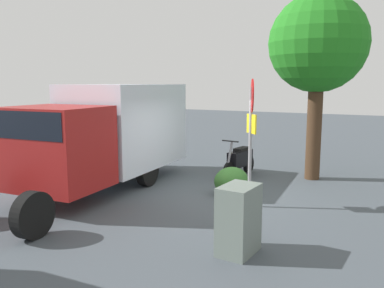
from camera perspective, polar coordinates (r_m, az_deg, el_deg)
ground_plane at (r=10.46m, az=3.59°, el=-7.27°), size 60.00×60.00×0.00m
box_truck_near at (r=11.16m, az=-12.18°, el=1.84°), size 7.05×2.60×2.84m
motorcycle at (r=12.45m, az=6.87°, el=-2.26°), size 1.81×0.60×1.20m
stop_sign at (r=9.19m, az=8.47°, el=3.03°), size 0.71×0.33×2.98m
street_tree at (r=12.41m, az=17.60°, el=13.34°), size 2.85×2.85×5.45m
utility_cabinet at (r=6.90m, az=6.69°, el=-10.71°), size 0.81×0.59×1.18m
bike_rack_hoop at (r=8.25m, az=5.24°, el=-11.73°), size 0.85×0.07×0.85m
shrub_near_sign at (r=10.43m, az=5.66°, el=-5.30°), size 1.06×0.86×0.72m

